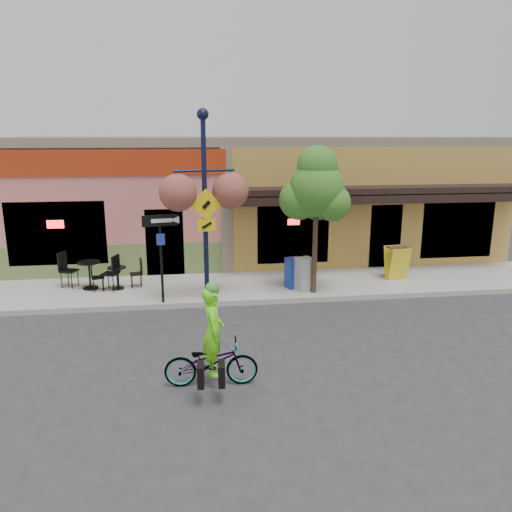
% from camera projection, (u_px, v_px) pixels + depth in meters
% --- Properties ---
extents(ground, '(90.00, 90.00, 0.00)m').
position_uv_depth(ground, '(275.00, 310.00, 13.39)').
color(ground, '#2D2D30').
rests_on(ground, ground).
extents(sidewalk, '(24.00, 3.00, 0.15)m').
position_uv_depth(sidewalk, '(264.00, 286.00, 15.30)').
color(sidewalk, '#9E9B93').
rests_on(sidewalk, ground).
extents(curb, '(24.00, 0.12, 0.15)m').
position_uv_depth(curb, '(271.00, 301.00, 13.90)').
color(curb, '#A8A59E').
rests_on(curb, ground).
extents(building, '(18.20, 8.20, 4.50)m').
position_uv_depth(building, '(244.00, 194.00, 20.07)').
color(building, '#C56861').
rests_on(building, ground).
extents(bicycle, '(1.77, 0.69, 0.92)m').
position_uv_depth(bicycle, '(211.00, 362.00, 9.33)').
color(bicycle, maroon).
rests_on(bicycle, ground).
extents(cyclist_rider, '(0.43, 0.63, 1.67)m').
position_uv_depth(cyclist_rider, '(213.00, 343.00, 9.24)').
color(cyclist_rider, '#6EFA1A').
rests_on(cyclist_rider, ground).
extents(lamp_post, '(1.73, 0.97, 5.11)m').
position_uv_depth(lamp_post, '(205.00, 208.00, 13.16)').
color(lamp_post, '#101533').
rests_on(lamp_post, sidewalk).
extents(one_way_sign, '(0.95, 0.36, 2.41)m').
position_uv_depth(one_way_sign, '(161.00, 259.00, 13.31)').
color(one_way_sign, black).
rests_on(one_way_sign, sidewalk).
extents(cafe_set_left, '(1.57, 1.02, 0.87)m').
position_uv_depth(cafe_set_left, '(117.00, 275.00, 14.65)').
color(cafe_set_left, black).
rests_on(cafe_set_left, sidewalk).
extents(cafe_set_right, '(1.98, 1.46, 1.07)m').
position_uv_depth(cafe_set_right, '(89.00, 271.00, 14.66)').
color(cafe_set_right, black).
rests_on(cafe_set_right, sidewalk).
extents(newspaper_box_blue, '(0.50, 0.47, 0.91)m').
position_uv_depth(newspaper_box_blue, '(293.00, 273.00, 14.79)').
color(newspaper_box_blue, navy).
rests_on(newspaper_box_blue, sidewalk).
extents(newspaper_box_grey, '(0.57, 0.55, 0.98)m').
position_uv_depth(newspaper_box_grey, '(305.00, 274.00, 14.52)').
color(newspaper_box_grey, '#9D9D9D').
rests_on(newspaper_box_grey, sidewalk).
extents(street_tree, '(1.78, 1.78, 4.22)m').
position_uv_depth(street_tree, '(316.00, 220.00, 13.95)').
color(street_tree, '#3D7A26').
rests_on(street_tree, sidewalk).
extents(sandwich_board, '(0.67, 0.52, 1.05)m').
position_uv_depth(sandwich_board, '(400.00, 264.00, 15.45)').
color(sandwich_board, yellow).
rests_on(sandwich_board, sidewalk).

